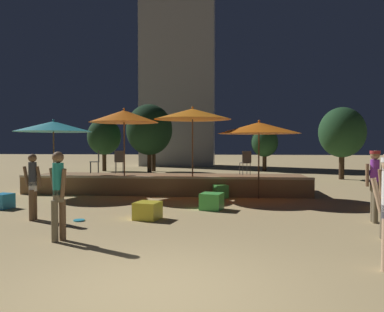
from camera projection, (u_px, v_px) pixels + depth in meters
The scene contains 23 objects.
ground_plane at pixel (154, 291), 4.81m from camera, with size 120.00×120.00×0.00m, color tan.
wooden_deck at pixel (167, 184), 14.73m from camera, with size 10.73×2.61×0.72m.
patio_umbrella_0 at pixel (259, 128), 12.88m from camera, with size 2.84×2.84×2.72m.
patio_umbrella_1 at pixel (124, 116), 13.66m from camera, with size 2.53×2.53×3.20m.
patio_umbrella_2 at pixel (53, 127), 13.90m from camera, with size 2.83×2.83×2.81m.
patio_umbrella_3 at pixel (193, 114), 13.52m from camera, with size 2.80×2.80×3.25m.
cube_seat_0 at pixel (3, 201), 10.94m from camera, with size 0.59×0.59×0.43m.
cube_seat_2 at pixel (148, 211), 9.39m from camera, with size 0.70×0.70×0.44m.
cube_seat_3 at pixel (221, 191), 13.08m from camera, with size 0.58×0.58×0.46m.
cube_seat_4 at pixel (212, 201), 10.76m from camera, with size 0.72×0.72×0.48m.
person_1 at pixel (33, 185), 9.27m from camera, with size 0.49×0.29×1.65m.
person_2 at pixel (58, 192), 7.25m from camera, with size 0.50×0.36×1.75m.
person_4 at pixel (375, 182), 8.97m from camera, with size 0.44×0.30×1.74m.
bistro_chair_0 at pixel (97, 159), 15.06m from camera, with size 0.43×0.42×0.90m.
bistro_chair_1 at pixel (246, 160), 14.10m from camera, with size 0.44×0.44×0.90m.
bistro_chair_2 at pixel (119, 160), 14.89m from camera, with size 0.41×0.41×0.90m.
frisbee_disc at pixel (79, 220), 9.18m from camera, with size 0.27×0.27×0.03m.
background_tree_0 at pixel (154, 133), 25.69m from camera, with size 2.34×2.34×3.97m.
background_tree_1 at pixel (265, 143), 25.81m from camera, with size 1.82×1.82×3.00m.
background_tree_2 at pixel (104, 137), 25.81m from camera, with size 2.29×2.29×3.65m.
background_tree_3 at pixel (342, 133), 19.87m from camera, with size 2.42×2.42×3.84m.
background_tree_4 at pixel (149, 130), 24.25m from camera, with size 2.99×2.99×4.46m.
distant_building at pixel (178, 81), 32.27m from camera, with size 6.27×3.03×14.71m.
Camera 1 is at (0.94, -4.68, 1.90)m, focal length 35.00 mm.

